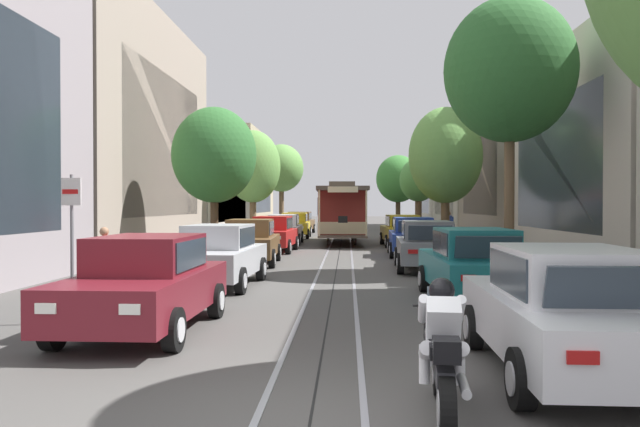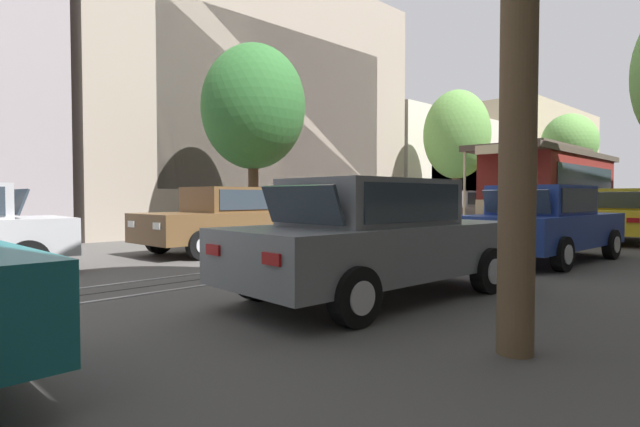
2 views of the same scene
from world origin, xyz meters
The scene contains 29 objects.
ground_plane centered at (0.00, 25.53, 0.00)m, with size 160.00×160.00×0.00m, color #4C4947.
trolley_track_rails centered at (0.00, 29.91, 0.00)m, with size 1.14×71.82×0.01m.
building_facade_left centered at (-10.37, 31.43, 4.45)m, with size 5.91×63.52×10.69m.
building_facade_right centered at (10.46, 28.39, 4.62)m, with size 5.68×63.52×10.25m.
parked_car_maroon_near_left centered at (-2.97, 4.32, 0.80)m, with size 2.04×4.38×1.58m.
parked_car_silver_second_left centered at (-2.96, 9.98, 0.80)m, with size 2.12×4.41×1.58m.
parked_car_brown_mid_left centered at (-3.07, 15.84, 0.80)m, with size 2.12×4.41×1.58m.
parked_car_red_fourth_left centered at (-2.97, 21.57, 0.80)m, with size 2.11×4.41×1.58m.
parked_car_white_fifth_left centered at (-3.05, 26.96, 0.80)m, with size 2.04×4.38×1.58m.
parked_car_yellow_sixth_left centered at (-2.99, 33.08, 0.80)m, with size 2.05×4.38×1.58m.
parked_car_brown_far_left centered at (-3.11, 38.87, 0.80)m, with size 2.12×4.41×1.58m.
parked_car_white_near_right centered at (3.04, 1.93, 0.80)m, with size 2.06×4.39×1.58m.
parked_car_teal_second_right centered at (3.10, 7.84, 0.80)m, with size 2.05×4.38×1.58m.
parked_car_grey_mid_right centered at (2.89, 14.15, 0.80)m, with size 2.14×4.42×1.58m.
parked_car_blue_fourth_right centered at (3.02, 19.61, 0.80)m, with size 2.10×4.40×1.58m.
parked_car_yellow_fifth_right centered at (3.12, 25.59, 0.80)m, with size 2.13×4.42×1.58m.
street_tree_kerb_left_second centered at (-4.79, 17.89, 4.00)m, with size 3.27×2.97×5.87m.
street_tree_kerb_left_mid centered at (-5.21, 30.35, 4.32)m, with size 3.25×2.94×6.48m.
street_tree_kerb_left_fourth centered at (-5.17, 45.60, 5.12)m, with size 3.69×3.97×7.14m.
street_tree_kerb_right_second centered at (5.24, 13.16, 6.13)m, with size 3.93×3.76×8.34m.
street_tree_kerb_right_mid centered at (5.15, 24.75, 4.50)m, with size 3.58×3.86×6.88m.
street_tree_kerb_right_fourth centered at (5.17, 36.35, 3.72)m, with size 2.56×2.66×5.28m.
street_tree_kerb_right_far centered at (4.71, 47.64, 4.31)m, with size 3.77×4.11×6.37m.
cable_car_trolley centered at (0.00, 28.26, 1.66)m, with size 2.82×9.17×3.28m.
motorcycle_with_rider centered at (1.29, 0.38, 0.65)m, with size 0.60×1.99×1.37m.
pedestrian_on_left_pavement centered at (6.44, 31.53, 0.95)m, with size 0.55×0.41×1.68m.
pedestrian_on_right_pavement centered at (-5.53, 8.95, 0.88)m, with size 0.55×0.26×1.56m.
fire_hydrant centered at (-4.38, 7.73, 0.42)m, with size 0.40×0.22×0.84m.
street_sign_post centered at (-4.47, 4.89, 1.64)m, with size 0.36×0.07×2.63m.
Camera 1 is at (0.36, -5.69, 2.10)m, focal length 34.59 mm.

